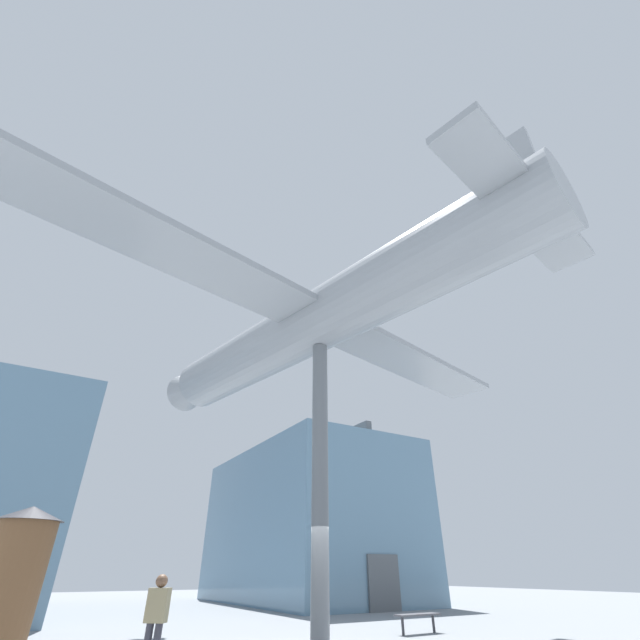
{
  "coord_description": "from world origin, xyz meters",
  "views": [
    {
      "loc": [
        -5.65,
        -9.46,
        1.61
      ],
      "look_at": [
        0.0,
        0.0,
        8.09
      ],
      "focal_mm": 24.0,
      "sensor_mm": 36.0,
      "label": 1
    }
  ],
  "objects_px": {
    "support_pylon_central": "(320,477)",
    "suspended_airplane": "(314,323)",
    "info_kiosk": "(7,594)",
    "plaza_bench": "(418,616)",
    "visitor_person": "(156,614)"
  },
  "relations": [
    {
      "from": "support_pylon_central",
      "to": "suspended_airplane",
      "type": "relative_size",
      "value": 0.42
    },
    {
      "from": "info_kiosk",
      "to": "plaza_bench",
      "type": "bearing_deg",
      "value": 14.31
    },
    {
      "from": "support_pylon_central",
      "to": "info_kiosk",
      "type": "distance_m",
      "value": 6.24
    },
    {
      "from": "visitor_person",
      "to": "info_kiosk",
      "type": "bearing_deg",
      "value": 60.31
    },
    {
      "from": "plaza_bench",
      "to": "info_kiosk",
      "type": "height_order",
      "value": "info_kiosk"
    },
    {
      "from": "visitor_person",
      "to": "info_kiosk",
      "type": "height_order",
      "value": "info_kiosk"
    },
    {
      "from": "support_pylon_central",
      "to": "info_kiosk",
      "type": "relative_size",
      "value": 2.82
    },
    {
      "from": "suspended_airplane",
      "to": "info_kiosk",
      "type": "xyz_separation_m",
      "value": [
        -5.73,
        -0.58,
        -6.79
      ]
    },
    {
      "from": "visitor_person",
      "to": "plaza_bench",
      "type": "xyz_separation_m",
      "value": [
        8.09,
        1.59,
        -0.45
      ]
    },
    {
      "from": "support_pylon_central",
      "to": "info_kiosk",
      "type": "height_order",
      "value": "support_pylon_central"
    },
    {
      "from": "visitor_person",
      "to": "plaza_bench",
      "type": "relative_size",
      "value": 1.01
    },
    {
      "from": "suspended_airplane",
      "to": "plaza_bench",
      "type": "distance_m",
      "value": 9.36
    },
    {
      "from": "plaza_bench",
      "to": "info_kiosk",
      "type": "bearing_deg",
      "value": -165.69
    },
    {
      "from": "support_pylon_central",
      "to": "visitor_person",
      "type": "bearing_deg",
      "value": 165.74
    },
    {
      "from": "support_pylon_central",
      "to": "plaza_bench",
      "type": "bearing_deg",
      "value": 26.39
    }
  ]
}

